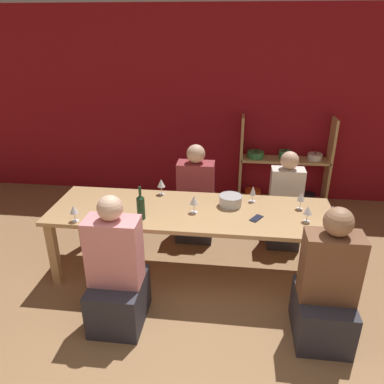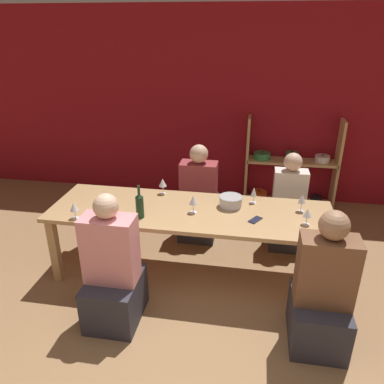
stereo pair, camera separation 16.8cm
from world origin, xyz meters
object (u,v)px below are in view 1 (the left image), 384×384
object	(u,v)px
wine_glass_empty_c	(74,210)
wine_glass_white_c	(301,197)
wine_bottle_green	(141,206)
person_near_a	(326,293)
shelf_unit	(281,173)
person_far_b	(284,210)
cell_phone	(256,218)
person_near_b	(117,279)
wine_glass_white_b	(161,183)
mixing_bowl	(230,200)
person_far_a	(196,203)
wine_glass_white_a	(332,211)
wine_glass_empty_a	(194,200)
wine_glass_empty_b	(253,191)
wine_glass_red_a	(308,211)
dining_table	(191,217)

from	to	relation	value
wine_glass_empty_c	wine_glass_white_c	size ratio (longest dim) A/B	0.90
wine_bottle_green	person_near_a	xyz separation A→B (m)	(1.64, -0.52, -0.43)
wine_bottle_green	shelf_unit	bearing A→B (deg)	54.39
shelf_unit	wine_glass_white_c	world-z (taller)	shelf_unit
shelf_unit	person_far_b	distance (m)	1.16
wine_glass_empty_c	cell_phone	bearing A→B (deg)	8.21
person_near_b	wine_glass_white_b	bearing A→B (deg)	80.83
wine_glass_white_b	wine_glass_empty_c	world-z (taller)	wine_glass_white_b
mixing_bowl	person_near_b	world-z (taller)	person_near_b
person_far_b	person_far_a	bearing A→B (deg)	-3.40
wine_glass_white_a	person_near_a	size ratio (longest dim) A/B	0.14
wine_glass_white_a	wine_bottle_green	bearing A→B (deg)	-175.47
mixing_bowl	person_far_a	bearing A→B (deg)	122.47
wine_glass_empty_a	wine_glass_empty_b	distance (m)	0.66
wine_glass_white_c	person_far_a	distance (m)	1.38
wine_glass_empty_a	person_near_a	size ratio (longest dim) A/B	0.15
person_far_a	person_far_b	xyz separation A→B (m)	(1.06, -0.06, 0.00)
mixing_bowl	wine_bottle_green	bearing A→B (deg)	-155.45
wine_bottle_green	wine_glass_red_a	bearing A→B (deg)	4.55
wine_bottle_green	wine_glass_empty_b	world-z (taller)	wine_bottle_green
wine_glass_empty_b	wine_glass_empty_c	bearing A→B (deg)	-159.33
shelf_unit	dining_table	xyz separation A→B (m)	(-1.10, -1.92, 0.22)
wine_glass_white_b	wine_glass_empty_b	bearing A→B (deg)	-3.89
wine_glass_empty_c	wine_glass_white_a	bearing A→B (deg)	6.29
wine_glass_white_a	cell_phone	size ratio (longest dim) A/B	1.04
mixing_bowl	wine_bottle_green	size ratio (longest dim) A/B	0.73
wine_glass_white_b	wine_glass_white_c	size ratio (longest dim) A/B	0.98
wine_glass_white_a	wine_glass_empty_a	world-z (taller)	wine_glass_empty_a
wine_glass_white_b	wine_glass_white_c	world-z (taller)	wine_glass_white_c
mixing_bowl	person_far_b	world-z (taller)	person_far_b
wine_glass_red_a	dining_table	bearing A→B (deg)	174.22
dining_table	person_near_a	world-z (taller)	person_near_a
cell_phone	wine_glass_empty_c	bearing A→B (deg)	-171.79
wine_glass_empty_a	wine_bottle_green	bearing A→B (deg)	-158.91
wine_glass_empty_c	person_far_b	size ratio (longest dim) A/B	0.14
person_far_b	cell_phone	bearing A→B (deg)	66.42
mixing_bowl	person_near_a	xyz separation A→B (m)	(0.81, -0.90, -0.37)
wine_glass_empty_a	wine_glass_red_a	size ratio (longest dim) A/B	1.13
wine_glass_empty_c	person_far_b	xyz separation A→B (m)	(2.07, 1.11, -0.44)
wine_glass_empty_a	person_far_b	xyz separation A→B (m)	(0.98, 0.80, -0.45)
mixing_bowl	wine_glass_white_b	size ratio (longest dim) A/B	1.36
wine_glass_empty_b	person_near_b	xyz separation A→B (m)	(-1.15, -1.05, -0.42)
person_far_b	person_near_a	bearing A→B (deg)	96.57
mixing_bowl	wine_glass_empty_a	xyz separation A→B (m)	(-0.35, -0.19, 0.07)
dining_table	person_near_b	size ratio (longest dim) A/B	2.29
person_near_b	wine_glass_empty_a	bearing A→B (deg)	51.59
wine_glass_white_b	person_near_a	distance (m)	1.95
person_near_a	person_far_a	xyz separation A→B (m)	(-1.23, 1.57, -0.02)
wine_glass_white_b	wine_glass_red_a	distance (m)	1.53
dining_table	wine_bottle_green	size ratio (longest dim) A/B	8.52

